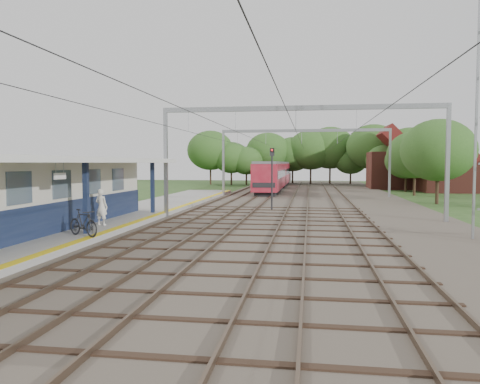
{
  "coord_description": "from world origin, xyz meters",
  "views": [
    {
      "loc": [
        4.08,
        -13.73,
        3.54
      ],
      "look_at": [
        -0.52,
        16.94,
        1.6
      ],
      "focal_mm": 35.0,
      "sensor_mm": 36.0,
      "label": 1
    }
  ],
  "objects_px": {
    "bicycle": "(83,223)",
    "train": "(276,174)",
    "person": "(101,207)",
    "signal_post": "(272,171)"
  },
  "relations": [
    {
      "from": "bicycle",
      "to": "train",
      "type": "xyz_separation_m",
      "value": [
        5.12,
        44.72,
        1.07
      ]
    },
    {
      "from": "bicycle",
      "to": "signal_post",
      "type": "height_order",
      "value": "signal_post"
    },
    {
      "from": "person",
      "to": "train",
      "type": "relative_size",
      "value": 0.06
    },
    {
      "from": "bicycle",
      "to": "train",
      "type": "relative_size",
      "value": 0.06
    },
    {
      "from": "train",
      "to": "signal_post",
      "type": "relative_size",
      "value": 7.36
    },
    {
      "from": "person",
      "to": "bicycle",
      "type": "height_order",
      "value": "person"
    },
    {
      "from": "signal_post",
      "to": "person",
      "type": "bearing_deg",
      "value": -137.06
    },
    {
      "from": "bicycle",
      "to": "signal_post",
      "type": "bearing_deg",
      "value": 3.42
    },
    {
      "from": "train",
      "to": "signal_post",
      "type": "xyz_separation_m",
      "value": [
        1.85,
        -29.75,
        0.95
      ]
    },
    {
      "from": "person",
      "to": "signal_post",
      "type": "distance_m",
      "value": 13.9
    }
  ]
}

